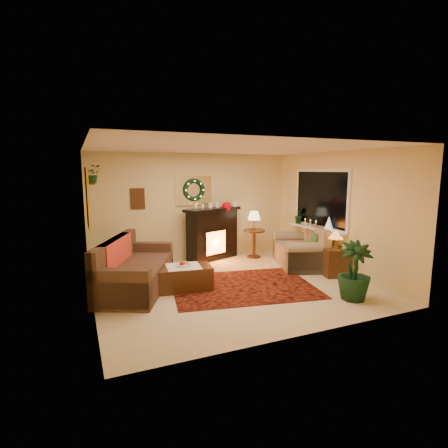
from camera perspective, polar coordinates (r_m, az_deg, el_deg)
name	(u,v)px	position (r m, az deg, el deg)	size (l,w,h in m)	color
floor	(231,285)	(6.84, 1.17, -9.98)	(5.00, 5.00, 0.00)	beige
ceiling	(232,148)	(6.48, 1.25, 12.31)	(5.00, 5.00, 0.00)	white
wall_back	(194,207)	(8.62, -4.98, 2.78)	(5.00, 5.00, 0.00)	#EFD88C
wall_front	(303,241)	(4.61, 12.83, -2.75)	(5.00, 5.00, 0.00)	#EFD88C
wall_left	(89,227)	(5.97, -21.23, -0.51)	(4.50, 4.50, 0.00)	#EFD88C
wall_right	(337,212)	(7.89, 17.98, 1.82)	(4.50, 4.50, 0.00)	#EFD88C
area_rug	(243,286)	(6.79, 3.08, -10.08)	(2.65, 1.99, 0.01)	#3D0E06
sofa	(137,267)	(6.72, -14.05, -6.76)	(0.98, 2.22, 0.95)	brown
red_throw	(134,263)	(6.88, -14.55, -6.20)	(0.85, 1.39, 0.02)	#BD3A1A
fireplace	(212,237)	(8.67, -1.91, -2.17)	(1.32, 0.42, 1.21)	black
poinsettia	(227,207)	(8.65, 0.41, 2.83)	(0.23, 0.23, 0.23)	#C70014
mantel_candle_a	(196,210)	(8.40, -4.62, 2.35)	(0.06, 0.06, 0.19)	beige
mantel_candle_b	(203,209)	(8.45, -3.50, 2.40)	(0.06, 0.06, 0.19)	#F0EEBC
mantel_mirror	(194,191)	(8.57, -4.97, 5.43)	(0.92, 0.02, 0.72)	white
wreath	(194,190)	(8.53, -4.89, 5.55)	(0.55, 0.55, 0.11)	#194719
wall_art	(138,199)	(8.26, -13.91, 4.03)	(0.32, 0.03, 0.48)	#381E11
gold_mirror	(88,198)	(6.21, -21.38, 4.01)	(0.03, 0.84, 1.00)	gold
hanging_plant	(93,183)	(6.96, -20.55, 6.33)	(0.33, 0.28, 0.36)	#194719
loveseat	(299,247)	(8.31, 12.22, -3.77)	(0.93, 1.61, 0.93)	gray
window_frame	(321,199)	(8.28, 15.49, 3.98)	(0.03, 1.86, 1.36)	white
window_glass	(320,199)	(8.27, 15.41, 3.98)	(0.02, 1.70, 1.22)	black
window_sill	(316,228)	(8.30, 14.73, -0.71)	(0.22, 1.86, 0.04)	white
mini_tree	(329,224)	(7.95, 16.75, 0.03)	(0.22, 0.22, 0.32)	white
sill_plant	(299,216)	(8.83, 12.17, 1.35)	(0.29, 0.23, 0.52)	#255623
side_table_round	(254,245)	(8.90, 4.91, -3.39)	(0.54, 0.54, 0.71)	black
lamp_cream	(254,223)	(8.77, 4.93, 0.12)	(0.32, 0.32, 0.49)	#FFDFA7
end_table_square	(335,263)	(7.72, 17.63, -6.11)	(0.48, 0.48, 0.59)	black
lamp_tiffany	(336,241)	(7.61, 17.76, -2.65)	(0.30, 0.30, 0.44)	orange
coffee_table	(184,278)	(6.62, -6.60, -8.79)	(1.03, 0.57, 0.43)	black
fruit_bowl	(184,266)	(6.53, -6.57, -6.83)	(0.28, 0.28, 0.06)	white
floor_palm	(354,274)	(6.41, 20.49, -7.66)	(1.69, 1.69, 3.02)	black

